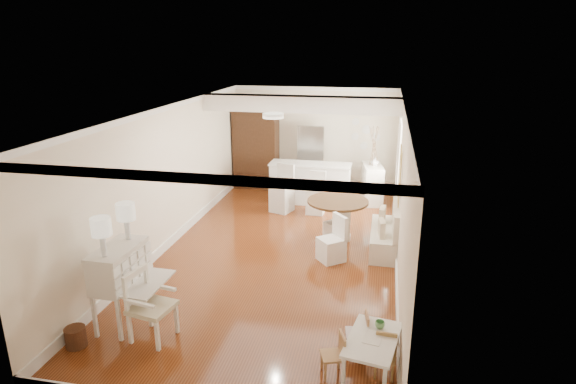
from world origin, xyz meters
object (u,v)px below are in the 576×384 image
(breakfast_counter, at_px, (310,183))
(kids_chair_c, at_px, (385,356))
(kids_chair_a, at_px, (332,355))
(pantry_cabinet, at_px, (256,147))
(wicker_basket, at_px, (76,337))
(kids_chair_b, at_px, (357,333))
(fridge, at_px, (324,159))
(slip_chair_far, at_px, (337,223))
(gustavian_armchair, at_px, (152,306))
(bar_stool_right, at_px, (316,193))
(dining_table, at_px, (337,220))
(slip_chair_near, at_px, (331,239))
(sideboard, at_px, (372,184))
(kids_table, at_px, (372,355))
(secretary_bureau, at_px, (121,285))
(bar_stool_left, at_px, (282,188))

(breakfast_counter, bearing_deg, kids_chair_c, -73.12)
(kids_chair_a, bearing_deg, pantry_cabinet, -177.18)
(pantry_cabinet, bearing_deg, wicker_basket, -93.32)
(kids_chair_b, height_order, fridge, fridge)
(kids_chair_c, bearing_deg, breakfast_counter, 109.74)
(slip_chair_far, distance_m, fridge, 3.54)
(kids_chair_c, xyz_separation_m, slip_chair_far, (-1.03, 4.08, 0.14))
(slip_chair_far, height_order, fridge, fridge)
(gustavian_armchair, xyz_separation_m, kids_chair_b, (2.78, 0.24, -0.20))
(gustavian_armchair, distance_m, bar_stool_right, 5.71)
(dining_table, distance_m, slip_chair_far, 0.11)
(kids_chair_a, bearing_deg, fridge, 169.66)
(fridge, bearing_deg, slip_chair_near, -80.51)
(gustavian_armchair, relative_size, bar_stool_right, 0.99)
(fridge, xyz_separation_m, sideboard, (1.35, -0.68, -0.41))
(slip_chair_near, height_order, pantry_cabinet, pantry_cabinet)
(kids_chair_b, relative_size, slip_chair_far, 0.73)
(wicker_basket, bearing_deg, breakfast_counter, 72.18)
(kids_table, distance_m, pantry_cabinet, 8.33)
(kids_chair_b, bearing_deg, secretary_bureau, -99.45)
(bar_stool_left, bearing_deg, kids_chair_a, -52.11)
(slip_chair_far, height_order, sideboard, sideboard)
(wicker_basket, xyz_separation_m, bar_stool_left, (1.58, 5.89, 0.44))
(slip_chair_near, relative_size, slip_chair_far, 1.08)
(gustavian_armchair, distance_m, kids_chair_c, 3.17)
(wicker_basket, distance_m, breakfast_counter, 7.04)
(kids_chair_c, bearing_deg, sideboard, 96.31)
(bar_stool_left, height_order, pantry_cabinet, pantry_cabinet)
(gustavian_armchair, relative_size, kids_chair_b, 1.68)
(kids_chair_c, distance_m, bar_stool_right, 5.94)
(kids_chair_a, bearing_deg, kids_table, 89.40)
(slip_chair_far, relative_size, bar_stool_right, 0.81)
(slip_chair_far, bearing_deg, bar_stool_left, -93.67)
(wicker_basket, xyz_separation_m, breakfast_counter, (2.15, 6.69, 0.38))
(slip_chair_far, relative_size, breakfast_counter, 0.40)
(kids_chair_c, height_order, slip_chair_far, slip_chair_far)
(secretary_bureau, distance_m, dining_table, 4.65)
(pantry_cabinet, bearing_deg, kids_chair_c, -64.11)
(kids_chair_a, distance_m, kids_chair_c, 0.65)
(kids_chair_a, xyz_separation_m, fridge, (-1.13, 7.63, 0.61))
(slip_chair_far, height_order, breakfast_counter, breakfast_counter)
(kids_table, relative_size, sideboard, 0.96)
(kids_chair_a, height_order, bar_stool_left, bar_stool_left)
(fridge, bearing_deg, gustavian_armchair, -100.75)
(breakfast_counter, relative_size, bar_stool_left, 1.78)
(kids_table, bearing_deg, kids_chair_c, -11.62)
(kids_chair_a, distance_m, bar_stool_left, 6.09)
(pantry_cabinet, bearing_deg, kids_chair_b, -65.28)
(kids_table, relative_size, kids_chair_b, 1.64)
(secretary_bureau, bearing_deg, sideboard, 63.73)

